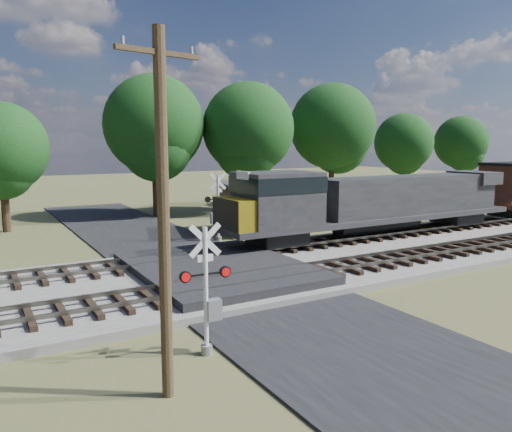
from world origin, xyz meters
TOP-DOWN VIEW (x-y plane):
  - ground at (0.00, 0.00)m, footprint 160.00×160.00m
  - ballast_bed at (10.00, 0.50)m, footprint 140.00×10.00m
  - road at (0.00, 0.00)m, footprint 7.00×60.00m
  - crossing_panel at (0.00, 0.50)m, footprint 7.00×9.00m
  - track_near at (3.12, -2.00)m, footprint 140.00×2.60m
  - track_far at (3.12, 3.00)m, footprint 140.00×2.60m
  - crossing_signal_near at (-3.80, -6.72)m, footprint 1.52×0.33m
  - crossing_signal_far at (3.54, 8.01)m, footprint 1.70×0.38m
  - utility_pole at (-5.65, -8.40)m, footprint 2.04×0.53m
  - equipment_shed at (7.35, 9.55)m, footprint 6.04×6.04m
  - treeline at (7.51, 19.72)m, footprint 79.68×11.78m

SIDE VIEW (x-z plane):
  - ground at x=0.00m, z-range 0.00..0.00m
  - road at x=0.00m, z-range 0.00..0.08m
  - ballast_bed at x=10.00m, z-range 0.00..0.30m
  - crossing_panel at x=0.00m, z-range 0.01..0.62m
  - track_near at x=3.12m, z-range 0.25..0.58m
  - track_far at x=3.12m, z-range 0.25..0.58m
  - crossing_signal_near at x=-3.80m, z-range -0.32..3.46m
  - equipment_shed at x=7.35m, z-range 0.02..3.38m
  - crossing_signal_far at x=3.54m, z-range -0.35..3.86m
  - utility_pole at x=-5.65m, z-range 0.25..8.68m
  - treeline at x=7.51m, z-range 1.06..12.66m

